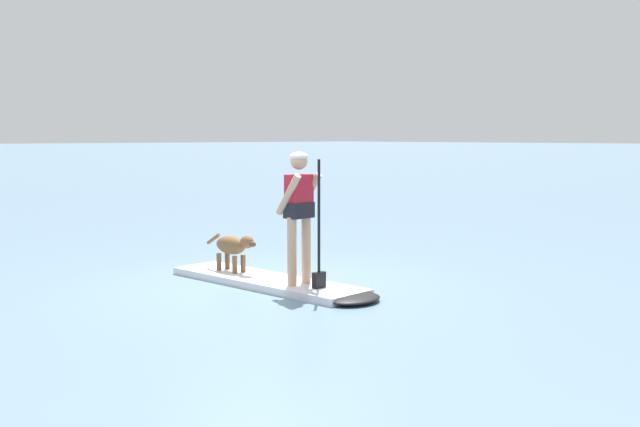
# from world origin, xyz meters

# --- Properties ---
(ground_plane) EXTENTS (400.00, 400.00, 0.00)m
(ground_plane) POSITION_xyz_m (0.00, 0.00, 0.00)
(ground_plane) COLOR slate
(paddleboard) EXTENTS (3.44, 0.99, 0.10)m
(paddleboard) POSITION_xyz_m (0.23, 0.02, 0.05)
(paddleboard) COLOR silver
(paddleboard) RESTS_ON ground_plane
(person_paddler) EXTENTS (0.62, 0.50, 1.70)m
(person_paddler) POSITION_xyz_m (0.65, 0.04, 1.09)
(person_paddler) COLOR tan
(person_paddler) RESTS_ON paddleboard
(dog) EXTENTS (1.04, 0.26, 0.54)m
(dog) POSITION_xyz_m (-0.67, -0.05, 0.46)
(dog) COLOR brown
(dog) RESTS_ON paddleboard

